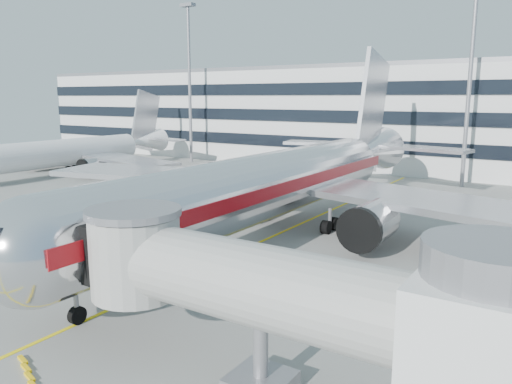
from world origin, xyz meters
The scene contains 13 objects.
ground centered at (0.00, 0.00, 0.00)m, with size 180.00×180.00×0.00m, color gray.
lead_in_line centered at (0.00, 10.00, 0.01)m, with size 0.25×70.00×0.01m, color yellow.
main_jet centered at (0.00, 11.72, 4.23)m, with size 50.95×48.70×16.06m.
jet_bridge centered at (12.18, -8.00, 3.87)m, with size 17.80×4.50×7.00m.
terminal centered at (0.00, 57.95, 7.80)m, with size 150.00×24.25×15.60m.
light_mast_west centered at (-35.00, 42.00, 14.88)m, with size 2.40×1.20×25.45m.
light_mast_centre centered at (8.00, 42.00, 14.88)m, with size 2.40×1.20×25.45m.
second_jet centered at (-41.04, 22.80, 3.18)m, with size 38.21×36.52×12.04m.
belt_loader centered at (-4.07, -0.37, 0.55)m, with size 4.16×2.61×1.95m.
cargo_container_left centered at (-15.78, 0.68, 0.79)m, with size 1.72×1.72×1.57m.
cargo_container_right centered at (-15.12, -0.59, 0.84)m, with size 1.94×1.94×1.68m.
cargo_container_front centered at (-14.34, -2.81, 0.88)m, with size 1.95×1.95×1.75m.
ramp_worker centered at (-7.81, -3.13, 0.87)m, with size 0.63×0.41×1.73m, color #BAF319.
Camera 1 is at (19.49, -22.21, 10.81)m, focal length 35.00 mm.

